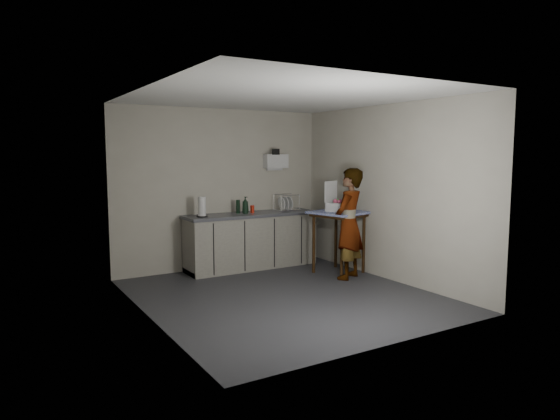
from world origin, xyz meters
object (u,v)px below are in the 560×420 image
side_table (339,219)px  kitchen_counter (251,242)px  dark_bottle (238,207)px  dish_rack (286,207)px  soap_bottle (245,205)px  paper_towel (202,207)px  soda_can (252,209)px  bakery_box (339,205)px  standing_man (349,224)px

side_table → kitchen_counter: bearing=120.0°
dark_bottle → dish_rack: 0.90m
soap_bottle → dish_rack: size_ratio=0.69×
dark_bottle → paper_towel: (-0.68, -0.13, 0.04)m
soda_can → bakery_box: 1.43m
standing_man → soap_bottle: bearing=-81.3°
side_table → dish_rack: (-0.31, 1.07, 0.12)m
side_table → dark_bottle: size_ratio=4.45×
dark_bottle → paper_towel: bearing=-169.3°
standing_man → soap_bottle: size_ratio=6.03×
side_table → standing_man: (-0.09, -0.36, -0.02)m
standing_man → bakery_box: size_ratio=3.54×
standing_man → paper_towel: size_ratio=5.39×
standing_man → dish_rack: 1.45m
standing_man → paper_towel: standing_man is taller
soda_can → dark_bottle: (-0.22, 0.07, 0.05)m
paper_towel → bakery_box: bearing=-27.2°
standing_man → bakery_box: 0.46m
standing_man → soap_bottle: 1.73m
side_table → standing_man: standing_man is taller
standing_man → kitchen_counter: bearing=-85.0°
kitchen_counter → dark_bottle: size_ratio=10.18×
side_table → paper_towel: size_ratio=3.17×
kitchen_counter → standing_man: (0.92, -1.40, 0.41)m
kitchen_counter → dark_bottle: bearing=159.8°
side_table → dark_bottle: bearing=123.3°
kitchen_counter → dark_bottle: 0.63m
kitchen_counter → soap_bottle: (-0.12, -0.02, 0.62)m
dish_rack → soap_bottle: bearing=-175.9°
standing_man → dish_rack: size_ratio=4.18×
soda_can → bakery_box: size_ratio=0.27×
paper_towel → dish_rack: bearing=3.2°
bakery_box → kitchen_counter: bearing=115.7°
side_table → soap_bottle: bearing=123.8°
kitchen_counter → side_table: side_table is taller
soda_can → soap_bottle: bearing=-170.0°
paper_towel → bakery_box: bakery_box is taller
soap_bottle → dish_rack: bearing=4.1°
side_table → soda_can: soda_can is taller
dark_bottle → kitchen_counter: bearing=-20.2°
dark_bottle → paper_towel: size_ratio=0.71×
side_table → soap_bottle: 1.53m
standing_man → dark_bottle: 1.86m
dish_rack → bakery_box: size_ratio=0.85×
side_table → bakery_box: bakery_box is taller
side_table → soda_can: size_ratio=7.85×
standing_man → paper_towel: (-1.80, 1.34, 0.22)m
paper_towel → bakery_box: size_ratio=0.66×
standing_man → dish_rack: (-0.22, 1.43, 0.14)m
dark_bottle → side_table: bearing=-42.6°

